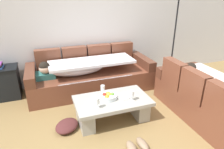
# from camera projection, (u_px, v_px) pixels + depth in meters

# --- Properties ---
(ground_plane) EXTENTS (14.00, 14.00, 0.00)m
(ground_plane) POSITION_uv_depth(u_px,v_px,m) (133.00, 133.00, 2.99)
(ground_plane) COLOR olive
(back_wall) EXTENTS (9.00, 0.10, 2.70)m
(back_wall) POSITION_uv_depth(u_px,v_px,m) (93.00, 22.00, 4.32)
(back_wall) COLOR silver
(back_wall) RESTS_ON ground_plane
(couch_along_wall) EXTENTS (2.55, 0.92, 0.88)m
(couch_along_wall) POSITION_uv_depth(u_px,v_px,m) (89.00, 76.00, 4.19)
(couch_along_wall) COLOR brown
(couch_along_wall) RESTS_ON ground_plane
(couch_near_window) EXTENTS (0.92, 1.92, 0.88)m
(couch_near_window) POSITION_uv_depth(u_px,v_px,m) (208.00, 99.00, 3.27)
(couch_near_window) COLOR brown
(couch_near_window) RESTS_ON ground_plane
(coffee_table) EXTENTS (1.20, 0.68, 0.38)m
(coffee_table) POSITION_uv_depth(u_px,v_px,m) (112.00, 107.00, 3.23)
(coffee_table) COLOR #9D9C93
(coffee_table) RESTS_ON ground_plane
(fruit_bowl) EXTENTS (0.28, 0.28, 0.10)m
(fruit_bowl) POSITION_uv_depth(u_px,v_px,m) (108.00, 96.00, 3.18)
(fruit_bowl) COLOR silver
(fruit_bowl) RESTS_ON coffee_table
(wine_glass_near_left) EXTENTS (0.07, 0.07, 0.17)m
(wine_glass_near_left) POSITION_uv_depth(u_px,v_px,m) (97.00, 101.00, 2.89)
(wine_glass_near_left) COLOR silver
(wine_glass_near_left) RESTS_ON coffee_table
(wine_glass_near_right) EXTENTS (0.07, 0.07, 0.17)m
(wine_glass_near_right) POSITION_uv_depth(u_px,v_px,m) (132.00, 94.00, 3.10)
(wine_glass_near_right) COLOR silver
(wine_glass_near_right) RESTS_ON coffee_table
(wine_glass_far_back) EXTENTS (0.07, 0.07, 0.17)m
(wine_glass_far_back) POSITION_uv_depth(u_px,v_px,m) (103.00, 88.00, 3.28)
(wine_glass_far_back) COLOR silver
(wine_glass_far_back) RESTS_ON coffee_table
(open_magazine) EXTENTS (0.32, 0.27, 0.01)m
(open_magazine) POSITION_uv_depth(u_px,v_px,m) (125.00, 96.00, 3.26)
(open_magazine) COLOR white
(open_magazine) RESTS_ON coffee_table
(side_cabinet) EXTENTS (0.72, 0.44, 0.64)m
(side_cabinet) POSITION_uv_depth(u_px,v_px,m) (0.00, 83.00, 3.85)
(side_cabinet) COLOR black
(side_cabinet) RESTS_ON ground_plane
(floor_lamp) EXTENTS (0.33, 0.31, 1.95)m
(floor_lamp) POSITION_uv_depth(u_px,v_px,m) (174.00, 34.00, 4.32)
(floor_lamp) COLOR black
(floor_lamp) RESTS_ON ground_plane
(pair_of_shoes) EXTENTS (0.31, 0.29, 0.09)m
(pair_of_shoes) POSITION_uv_depth(u_px,v_px,m) (137.00, 146.00, 2.69)
(pair_of_shoes) COLOR #8C7259
(pair_of_shoes) RESTS_ON ground_plane
(crumpled_garment) EXTENTS (0.50, 0.51, 0.12)m
(crumpled_garment) POSITION_uv_depth(u_px,v_px,m) (67.00, 126.00, 3.06)
(crumpled_garment) COLOR #4C2323
(crumpled_garment) RESTS_ON ground_plane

